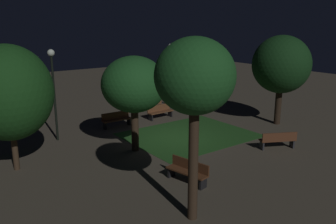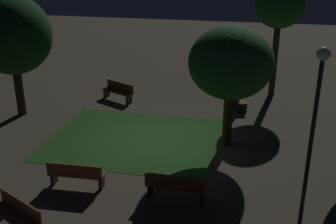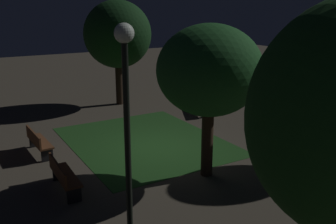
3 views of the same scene
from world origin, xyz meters
name	(u,v)px [view 2 (image 2 of 3)]	position (x,y,z in m)	size (l,w,h in m)	color
ground_plane	(155,140)	(0.00, 0.00, 0.00)	(60.00, 60.00, 0.00)	#4C4438
grass_lawn	(134,139)	(-0.87, -0.06, 0.01)	(6.69, 5.44, 0.01)	#23511E
bench_near_trees	(76,174)	(-1.59, -3.90, 0.48)	(1.82, 0.56, 0.88)	brown
bench_by_lamp	(175,185)	(1.60, -3.90, 0.48)	(1.81, 0.51, 0.88)	#512D19
bench_back_row	(17,214)	(-2.26, -6.22, 0.48)	(1.83, 1.23, 0.88)	brown
bench_path_side	(239,97)	(2.99, 4.51, 0.48)	(0.83, 1.86, 0.88)	#512D19
bench_front_left	(118,90)	(-2.98, 4.27, 0.48)	(1.82, 1.23, 0.88)	brown
tree_lawn_side	(280,6)	(4.57, 6.64, 4.53)	(2.40, 2.40, 5.76)	#38281C
tree_back_left	(12,35)	(-6.68, 1.42, 3.65)	(3.45, 3.45, 5.39)	#2D2116
tree_back_right	(231,63)	(2.79, 0.22, 3.25)	(3.09, 3.09, 4.62)	#38281C
lamp_post_path_center	(316,105)	(5.33, -3.55, 3.23)	(0.36, 0.36, 4.79)	black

